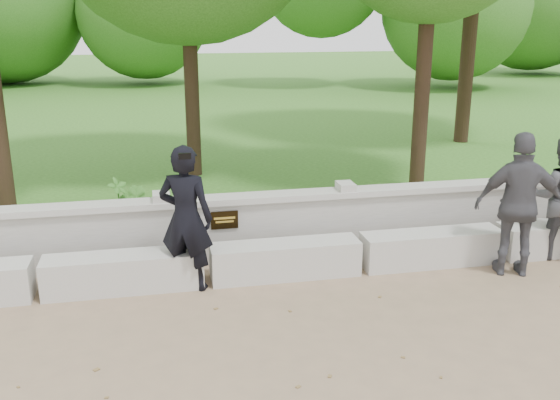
{
  "coord_description": "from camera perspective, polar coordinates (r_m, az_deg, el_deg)",
  "views": [
    {
      "loc": [
        -0.58,
        -5.31,
        3.21
      ],
      "look_at": [
        0.94,
        1.95,
        1.01
      ],
      "focal_mm": 40.0,
      "sensor_mm": 36.0,
      "label": 1
    }
  ],
  "objects": [
    {
      "name": "shrub_b",
      "position": [
        9.01,
        -13.02,
        -0.88
      ],
      "size": [
        0.44,
        0.46,
        0.65
      ],
      "primitive_type": "imported",
      "rotation": [
        0.0,
        0.0,
        2.18
      ],
      "color": "#40812C",
      "rests_on": "lawn"
    },
    {
      "name": "shrub_a",
      "position": [
        9.66,
        -14.5,
        0.15
      ],
      "size": [
        0.41,
        0.39,
        0.64
      ],
      "primitive_type": "imported",
      "rotation": [
        0.0,
        0.0,
        0.72
      ],
      "color": "#40812C",
      "rests_on": "lawn"
    },
    {
      "name": "parapet_wall",
      "position": [
        8.4,
        -7.22,
        -2.68
      ],
      "size": [
        12.5,
        0.35,
        0.9
      ],
      "color": "#B9B6AF",
      "rests_on": "ground"
    },
    {
      "name": "man_main",
      "position": [
        7.49,
        -8.6,
        -1.67
      ],
      "size": [
        0.76,
        0.71,
        1.79
      ],
      "color": "black",
      "rests_on": "ground"
    },
    {
      "name": "visitor_right",
      "position": [
        8.37,
        21.06,
        -0.43
      ],
      "size": [
        1.17,
        0.78,
        1.85
      ],
      "color": "#46464C",
      "rests_on": "ground"
    },
    {
      "name": "concrete_bench",
      "position": [
        7.83,
        -6.72,
        -5.99
      ],
      "size": [
        11.9,
        0.45,
        0.45
      ],
      "color": "beige",
      "rests_on": "ground"
    },
    {
      "name": "visitor_left",
      "position": [
        9.2,
        24.2,
        0.19
      ],
      "size": [
        1.03,
        0.96,
        1.69
      ],
      "color": "#434349",
      "rests_on": "ground"
    },
    {
      "name": "ground",
      "position": [
        6.23,
        -4.95,
        -14.52
      ],
      "size": [
        80.0,
        80.0,
        0.0
      ],
      "primitive_type": "plane",
      "color": "#907658",
      "rests_on": "ground"
    },
    {
      "name": "lawn",
      "position": [
        19.57,
        -10.06,
        7.24
      ],
      "size": [
        40.0,
        22.0,
        0.25
      ],
      "primitive_type": "cube",
      "color": "#2F5C1B",
      "rests_on": "ground"
    }
  ]
}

